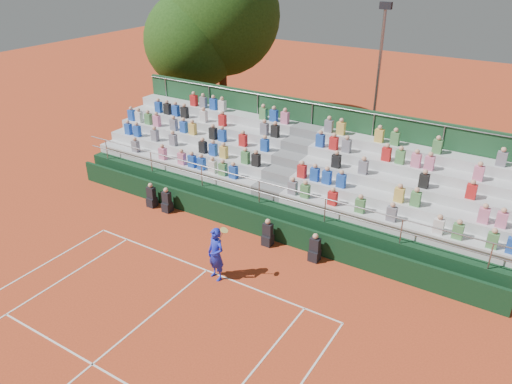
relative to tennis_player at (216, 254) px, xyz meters
The scene contains 8 objects.
ground 1.20m from the tennis_player, 164.77° to the left, with size 90.00×90.00×0.00m, color #C24420.
courtside_wall 3.46m from the tennis_player, 100.12° to the left, with size 20.00×0.15×1.00m, color black.
line_officials 3.54m from the tennis_player, 123.70° to the left, with size 8.74×0.40×1.19m.
grandstand 6.63m from the tennis_player, 95.29° to the left, with size 20.00×5.20×4.40m.
tennis_player is the anchor object (origin of this frame).
tree_west 17.38m from the tennis_player, 130.46° to the left, with size 5.92×5.92×8.57m.
tree_east 18.42m from the tennis_player, 124.38° to the left, with size 7.29×7.29×10.61m.
floodlight_mast 14.25m from the tennis_player, 87.04° to the left, with size 0.60×0.25×8.39m.
Camera 1 is at (9.72, -12.06, 10.97)m, focal length 35.00 mm.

